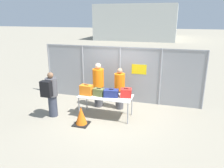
% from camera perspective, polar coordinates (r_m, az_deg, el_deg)
% --- Properties ---
extents(ground_plane, '(120.00, 120.00, 0.00)m').
position_cam_1_polar(ground_plane, '(8.06, -0.93, -8.27)').
color(ground_plane, gray).
extents(fence_section, '(6.71, 0.07, 2.31)m').
position_cam_1_polar(fence_section, '(9.10, 2.07, 2.81)').
color(fence_section, gray).
rests_on(fence_section, ground_plane).
extents(inspection_table, '(1.89, 0.83, 0.79)m').
position_cam_1_polar(inspection_table, '(7.74, -1.66, -3.49)').
color(inspection_table, silver).
rests_on(inspection_table, ground_plane).
extents(suitcase_orange, '(0.45, 0.30, 0.38)m').
position_cam_1_polar(suitcase_orange, '(7.82, -6.70, -1.55)').
color(suitcase_orange, orange).
rests_on(suitcase_orange, inspection_table).
extents(suitcase_olive, '(0.41, 0.28, 0.29)m').
position_cam_1_polar(suitcase_olive, '(7.70, -3.48, -2.15)').
color(suitcase_olive, '#566033').
rests_on(suitcase_olive, inspection_table).
extents(suitcase_navy, '(0.54, 0.38, 0.28)m').
position_cam_1_polar(suitcase_navy, '(7.60, -0.22, -2.41)').
color(suitcase_navy, navy).
rests_on(suitcase_navy, inspection_table).
extents(suitcase_red, '(0.44, 0.38, 0.32)m').
position_cam_1_polar(suitcase_red, '(7.59, 3.68, -2.32)').
color(suitcase_red, red).
rests_on(suitcase_red, inspection_table).
extents(traveler_hooded, '(0.40, 0.63, 1.64)m').
position_cam_1_polar(traveler_hooded, '(7.96, -15.67, -2.28)').
color(traveler_hooded, '#383D4C').
rests_on(traveler_hooded, ground_plane).
extents(security_worker_near, '(0.40, 0.40, 1.62)m').
position_cam_1_polar(security_worker_near, '(8.38, 1.99, -1.08)').
color(security_worker_near, '#4C4C51').
rests_on(security_worker_near, ground_plane).
extents(security_worker_far, '(0.44, 0.44, 1.77)m').
position_cam_1_polar(security_worker_far, '(8.58, -3.58, -0.14)').
color(security_worker_far, '#4C4C51').
rests_on(security_worker_far, ground_plane).
extents(utility_trailer, '(3.54, 2.18, 0.72)m').
position_cam_1_polar(utility_trailer, '(10.42, 8.27, 0.03)').
color(utility_trailer, '#B2B2B7').
rests_on(utility_trailer, ground_plane).
extents(distant_hangar, '(11.86, 12.97, 5.15)m').
position_cam_1_polar(distant_hangar, '(37.95, 7.31, 15.80)').
color(distant_hangar, '#B2B7B2').
rests_on(distant_hangar, ground_plane).
extents(traffic_cone, '(0.50, 0.50, 0.63)m').
position_cam_1_polar(traffic_cone, '(7.41, -8.06, -8.36)').
color(traffic_cone, black).
rests_on(traffic_cone, ground_plane).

